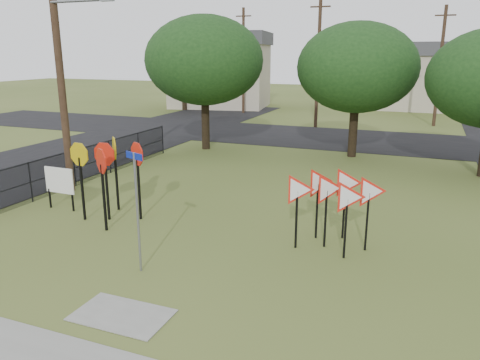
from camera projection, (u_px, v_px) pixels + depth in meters
name	position (u px, v px, depth m)	size (l,w,h in m)	color
ground	(178.00, 268.00, 11.85)	(140.00, 140.00, 0.00)	#43541F
street_left	(73.00, 154.00, 25.10)	(8.00, 50.00, 0.02)	black
street_far	(332.00, 138.00, 29.76)	(60.00, 8.00, 0.02)	black
curb_pad	(122.00, 315.00, 9.70)	(2.00, 1.20, 0.02)	gray
street_name_sign	(137.00, 205.00, 11.24)	(0.59, 0.24, 3.02)	gray
stop_sign_cluster	(108.00, 163.00, 14.80)	(2.41, 2.30, 2.57)	black
yield_sign_cluster	(334.00, 192.00, 12.76)	(2.71, 1.74, 2.17)	black
info_board	(59.00, 182.00, 16.01)	(1.20, 0.06, 1.49)	black
utility_pole_main	(60.00, 54.00, 17.10)	(3.55, 0.33, 10.00)	#3E2B1C
far_pole_a	(318.00, 62.00, 32.85)	(1.40, 0.24, 9.00)	#3E2B1C
far_pole_b	(440.00, 66.00, 33.63)	(1.40, 0.24, 8.50)	#3E2B1C
far_pole_c	(243.00, 60.00, 41.09)	(1.40, 0.24, 9.00)	#3E2B1C
fence_run	(93.00, 161.00, 19.96)	(0.05, 11.55, 1.50)	black
house_left	(221.00, 69.00, 46.36)	(10.58, 8.88, 7.20)	#B6AB92
house_mid	(415.00, 75.00, 45.41)	(8.40, 8.40, 6.20)	#B6AB92
tree_near_left	(204.00, 61.00, 25.26)	(6.40, 6.40, 7.27)	black
tree_near_mid	(357.00, 68.00, 23.37)	(6.00, 6.00, 6.80)	black
tree_far_left	(183.00, 54.00, 43.09)	(6.80, 6.80, 7.73)	black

